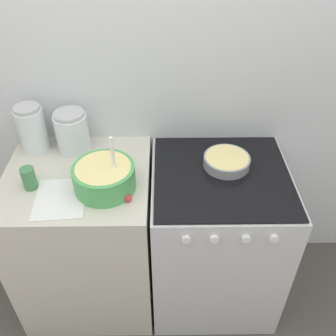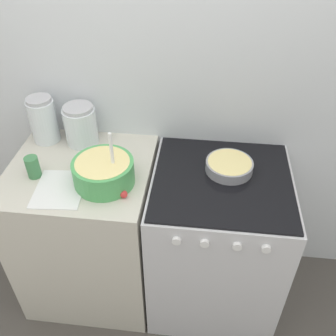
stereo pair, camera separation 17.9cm
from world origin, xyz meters
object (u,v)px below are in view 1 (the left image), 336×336
object	(u,v)px
baking_pan	(227,161)
storage_jar_middle	(72,134)
stove	(215,237)
mixing_bowl	(104,176)
storage_jar_left	(33,131)
tin_can	(29,178)

from	to	relation	value
baking_pan	storage_jar_middle	size ratio (longest dim) A/B	1.06
stove	storage_jar_middle	world-z (taller)	storage_jar_middle
mixing_bowl	storage_jar_left	size ratio (longest dim) A/B	1.13
storage_jar_left	tin_can	size ratio (longest dim) A/B	2.31
stove	storage_jar_left	world-z (taller)	storage_jar_left
storage_jar_middle	tin_can	xyz separation A→B (m)	(-0.15, -0.31, -0.04)
storage_jar_middle	mixing_bowl	bearing A→B (deg)	-57.56
baking_pan	tin_can	xyz separation A→B (m)	(-0.94, -0.15, 0.03)
stove	tin_can	xyz separation A→B (m)	(-0.91, -0.08, 0.52)
storage_jar_middle	tin_can	size ratio (longest dim) A/B	1.99
mixing_bowl	storage_jar_left	distance (m)	0.51
stove	storage_jar_left	bearing A→B (deg)	166.72
storage_jar_left	tin_can	distance (m)	0.32
stove	storage_jar_middle	size ratio (longest dim) A/B	4.23
baking_pan	tin_can	distance (m)	0.95
storage_jar_left	tin_can	world-z (taller)	storage_jar_left
stove	baking_pan	bearing A→B (deg)	67.65
stove	storage_jar_left	size ratio (longest dim) A/B	3.64
baking_pan	tin_can	world-z (taller)	tin_can
mixing_bowl	baking_pan	bearing A→B (deg)	15.05
mixing_bowl	tin_can	xyz separation A→B (m)	(-0.35, 0.01, -0.01)
storage_jar_left	storage_jar_middle	bearing A→B (deg)	0.00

